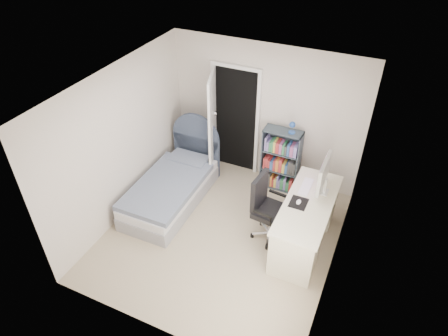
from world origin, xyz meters
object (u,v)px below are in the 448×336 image
at_px(floor_lamp, 214,148).
at_px(bookcase, 281,162).
at_px(nightstand, 204,147).
at_px(bed, 173,186).
at_px(office_chair, 266,205).
at_px(desk, 306,221).

bearing_deg(floor_lamp, bookcase, 3.83).
bearing_deg(nightstand, bed, -89.53).
distance_m(bed, office_chair, 1.76).
height_order(nightstand, desk, desk).
bearing_deg(floor_lamp, nightstand, 152.14).
bearing_deg(desk, bed, 178.74).
xyz_separation_m(bed, bookcase, (1.55, 1.10, 0.26)).
relative_size(nightstand, office_chair, 0.52).
xyz_separation_m(nightstand, desk, (2.33, -1.23, 0.07)).
bearing_deg(desk, bookcase, 123.90).
relative_size(bed, floor_lamp, 1.52).
bearing_deg(desk, floor_lamp, 152.25).
bearing_deg(bed, nightstand, 90.47).
height_order(floor_lamp, desk, desk).
distance_m(floor_lamp, bookcase, 1.26).
relative_size(desk, office_chair, 1.50).
distance_m(nightstand, desk, 2.64).
bearing_deg(bookcase, office_chair, -82.07).
bearing_deg(bookcase, nightstand, 177.16).
bearing_deg(floor_lamp, office_chair, -38.83).
xyz_separation_m(floor_lamp, desk, (2.03, -1.07, -0.09)).
xyz_separation_m(bed, nightstand, (-0.01, 1.18, 0.10)).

